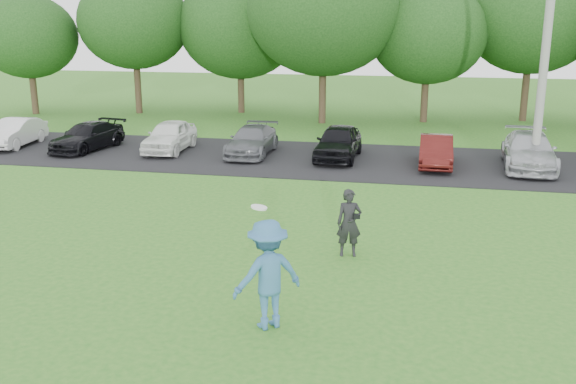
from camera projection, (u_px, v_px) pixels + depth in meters
name	position (u px, v px, depth m)	size (l,w,h in m)	color
ground	(248.00, 312.00, 11.50)	(100.00, 100.00, 0.00)	#296B1E
parking_lot	(340.00, 160.00, 23.79)	(32.00, 6.50, 0.03)	black
utility_pole	(549.00, 19.00, 20.61)	(0.28, 0.28, 10.15)	gray
frisbee_player	(268.00, 274.00, 10.72)	(1.40, 1.31, 2.14)	teal
camera_bystander	(349.00, 223.00, 14.05)	(0.61, 0.47, 1.51)	black
parked_cars	(359.00, 144.00, 23.58)	(28.16, 4.64, 1.25)	silver
tree_row	(398.00, 22.00, 31.43)	(42.39, 9.85, 8.64)	#38281C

